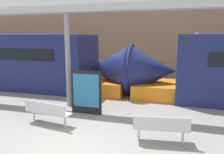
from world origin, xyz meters
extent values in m
plane|color=gray|center=(0.00, 0.00, 0.00)|extent=(60.00, 60.00, 0.00)
cube|color=#937051|center=(0.00, 11.56, 2.50)|extent=(56.00, 0.20, 5.00)
cone|color=navy|center=(1.45, 6.11, 1.32)|extent=(2.38, 2.63, 2.63)
cube|color=orange|center=(1.68, 6.11, 0.35)|extent=(2.15, 2.46, 0.70)
cone|color=navy|center=(-0.73, 6.11, 1.32)|extent=(2.38, 2.63, 2.63)
cube|color=orange|center=(-0.96, 6.11, 0.35)|extent=(2.15, 2.46, 0.70)
cube|color=silver|center=(-1.57, 1.36, 0.44)|extent=(1.77, 0.70, 0.04)
cube|color=silver|center=(-1.60, 1.16, 0.64)|extent=(1.71, 0.30, 0.37)
cylinder|color=silver|center=(-2.25, 1.46, 0.21)|extent=(0.07, 0.07, 0.42)
cylinder|color=silver|center=(-0.89, 1.25, 0.21)|extent=(0.07, 0.07, 0.42)
cube|color=silver|center=(2.26, 1.08, 0.44)|extent=(1.61, 0.66, 0.04)
cube|color=silver|center=(2.29, 0.88, 0.64)|extent=(1.56, 0.26, 0.37)
cylinder|color=silver|center=(1.64, 0.99, 0.21)|extent=(0.07, 0.07, 0.42)
cylinder|color=silver|center=(2.88, 1.17, 0.21)|extent=(0.07, 0.07, 0.42)
cylinder|color=#4C4F54|center=(-1.10, 3.29, 0.47)|extent=(0.53, 0.53, 0.94)
cylinder|color=black|center=(-1.10, 3.29, 0.97)|extent=(0.56, 0.56, 0.06)
cube|color=black|center=(-0.71, 2.70, 0.86)|extent=(1.25, 0.06, 1.71)
cube|color=teal|center=(-0.71, 2.66, 0.94)|extent=(1.06, 0.01, 1.30)
cylinder|color=gray|center=(-1.85, 3.46, 1.99)|extent=(0.22, 0.22, 3.97)
cube|color=#B7B7BC|center=(-1.85, 3.46, 4.11)|extent=(28.00, 0.60, 0.28)
camera|label=1|loc=(2.55, -4.96, 3.01)|focal=35.00mm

